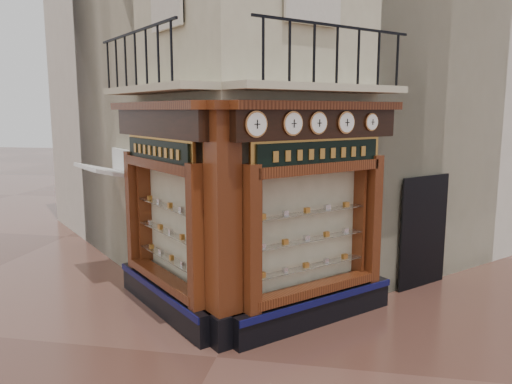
% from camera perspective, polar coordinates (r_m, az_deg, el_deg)
% --- Properties ---
extents(ground, '(80.00, 80.00, 0.00)m').
position_cam_1_polar(ground, '(8.27, -4.53, -18.30)').
color(ground, '#4F2E24').
rests_on(ground, ground).
extents(main_building, '(11.31, 11.31, 12.00)m').
position_cam_1_polar(main_building, '(13.54, 2.24, 18.53)').
color(main_building, beige).
rests_on(main_building, ground).
extents(neighbour_left, '(11.31, 11.31, 11.00)m').
position_cam_1_polar(neighbour_left, '(16.39, -5.37, 15.12)').
color(neighbour_left, beige).
rests_on(neighbour_left, ground).
extents(neighbour_right, '(11.31, 11.31, 11.00)m').
position_cam_1_polar(neighbour_right, '(15.80, 12.83, 15.16)').
color(neighbour_right, beige).
rests_on(neighbour_right, ground).
extents(shopfront_left, '(2.86, 2.86, 3.98)m').
position_cam_1_polar(shopfront_left, '(9.44, -10.48, -2.15)').
color(shopfront_left, black).
rests_on(shopfront_left, ground).
extents(shopfront_right, '(2.86, 2.86, 3.98)m').
position_cam_1_polar(shopfront_right, '(8.85, 6.82, -2.83)').
color(shopfront_right, black).
rests_on(shopfront_right, ground).
extents(corner_pilaster, '(0.85, 0.85, 3.98)m').
position_cam_1_polar(corner_pilaster, '(8.03, -3.78, -4.24)').
color(corner_pilaster, black).
rests_on(corner_pilaster, ground).
extents(balcony, '(5.94, 2.97, 1.03)m').
position_cam_1_polar(balcony, '(8.78, -2.33, 11.85)').
color(balcony, beige).
rests_on(balcony, ground).
extents(clock_a, '(0.32, 0.32, 0.41)m').
position_cam_1_polar(clock_a, '(7.64, 0.00, 7.76)').
color(clock_a, '#B7733D').
rests_on(clock_a, ground).
extents(clock_b, '(0.31, 0.31, 0.40)m').
position_cam_1_polar(clock_b, '(8.07, 4.22, 7.81)').
color(clock_b, '#B7733D').
rests_on(clock_b, ground).
extents(clock_c, '(0.30, 0.30, 0.38)m').
position_cam_1_polar(clock_c, '(8.41, 7.12, 7.83)').
color(clock_c, '#B7733D').
rests_on(clock_c, ground).
extents(clock_d, '(0.31, 0.31, 0.39)m').
position_cam_1_polar(clock_d, '(8.85, 10.24, 7.82)').
color(clock_d, '#B7733D').
rests_on(clock_d, ground).
extents(clock_e, '(0.26, 0.26, 0.32)m').
position_cam_1_polar(clock_e, '(9.31, 13.05, 7.80)').
color(clock_e, '#B7733D').
rests_on(clock_e, ground).
extents(awning, '(1.89, 1.89, 0.32)m').
position_cam_1_polar(awning, '(12.04, -16.11, -9.61)').
color(awning, silver).
rests_on(awning, ground).
extents(signboard_left, '(2.00, 2.00, 0.54)m').
position_cam_1_polar(signboard_left, '(9.26, -11.13, 4.63)').
color(signboard_left, '#C38639').
rests_on(signboard_left, ground).
extents(signboard_right, '(2.07, 2.07, 0.55)m').
position_cam_1_polar(signboard_right, '(8.62, 7.30, 4.40)').
color(signboard_right, '#C38639').
rests_on(signboard_right, ground).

